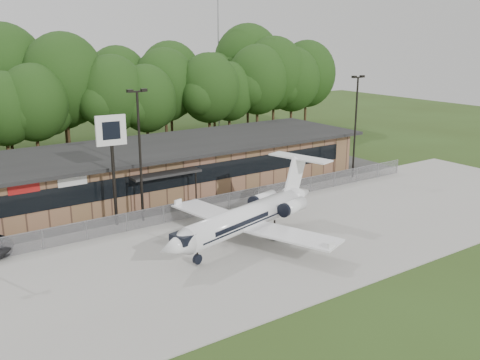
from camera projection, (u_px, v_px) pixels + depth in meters
ground at (342, 284)px, 31.23m from camera, size 160.00×160.00×0.00m
apron at (260, 241)px, 37.57m from camera, size 64.00×18.00×0.08m
parking_lot at (182, 201)px, 46.70m from camera, size 50.00×9.00×0.06m
terminal at (158, 167)px, 49.66m from camera, size 41.00×11.65×4.30m
fence at (208, 206)px, 42.93m from camera, size 46.00×0.04×1.52m
treeline at (88, 92)px, 62.59m from camera, size 72.00×12.00×15.00m
radio_mast at (218, 45)px, 78.07m from camera, size 0.20×0.20×25.00m
light_pole_mid at (140, 146)px, 40.01m from camera, size 1.55×0.30×10.23m
light_pole_right at (356, 119)px, 52.60m from camera, size 1.55×0.30×10.23m
business_jet at (249, 217)px, 36.92m from camera, size 15.38×13.81×5.21m
pole_sign at (112, 142)px, 38.99m from camera, size 2.23×0.46×8.45m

